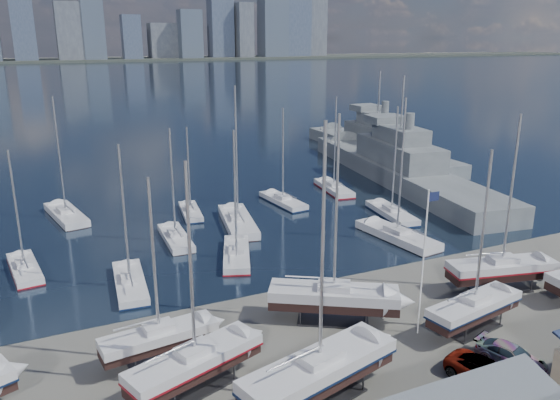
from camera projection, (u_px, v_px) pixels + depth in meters
name	position (u px, v px, depth m)	size (l,w,h in m)	color
ground	(334.00, 342.00, 42.16)	(1400.00, 1400.00, 0.00)	#605E59
water	(62.00, 79.00, 312.26)	(1400.00, 600.00, 0.40)	#1A273C
far_shore	(44.00, 61.00, 538.40)	(1400.00, 80.00, 2.20)	#2D332D
skyline	(30.00, 20.00, 519.01)	(639.14, 43.80, 107.69)	#475166
sailboat_cradle_1	(195.00, 362.00, 35.93)	(10.00, 5.72, 15.62)	#2D2D33
sailboat_cradle_2	(159.00, 337.00, 39.07)	(8.55, 3.31, 13.79)	#2D2D33
sailboat_cradle_3	(320.00, 370.00, 34.80)	(11.79, 5.94, 18.17)	#2D2D33
sailboat_cradle_4	(334.00, 297.00, 44.76)	(10.56, 8.04, 17.16)	#2D2D33
sailboat_cradle_5	(474.00, 307.00, 43.36)	(9.35, 4.06, 14.73)	#2D2D33
sailboat_cradle_6	(502.00, 269.00, 50.38)	(10.52, 5.06, 16.37)	#2D2D33
sailboat_moored_1	(25.00, 270.00, 54.48)	(3.51, 8.97, 13.06)	black
sailboat_moored_2	(66.00, 216.00, 70.79)	(5.03, 11.31, 16.50)	black
sailboat_moored_3	(130.00, 284.00, 51.23)	(3.49, 9.76, 14.29)	black
sailboat_moored_4	(176.00, 239.00, 62.79)	(2.90, 9.19, 13.73)	black
sailboat_moored_5	(191.00, 212.00, 72.39)	(3.42, 8.44, 12.25)	black
sailboat_moored_6	(237.00, 256.00, 58.02)	(5.84, 9.98, 14.41)	black
sailboat_moored_7	(238.00, 224.00, 68.00)	(5.54, 12.38, 18.07)	black
sailboat_moored_8	(283.00, 202.00, 77.09)	(3.59, 9.69, 14.17)	black
sailboat_moored_9	(397.00, 237.00, 63.38)	(4.59, 11.66, 17.13)	black
sailboat_moored_10	(391.00, 214.00, 71.66)	(4.11, 10.35, 15.05)	black
sailboat_moored_11	(334.00, 189.00, 83.54)	(4.06, 10.30, 14.99)	black
naval_ship_east	(398.00, 170.00, 89.59)	(15.69, 53.42, 18.75)	slate
naval_ship_west	(376.00, 147.00, 108.53)	(8.37, 45.76, 18.10)	slate
car_c	(487.00, 373.00, 36.91)	(2.59, 5.61, 1.56)	gray
car_d	(512.00, 356.00, 38.95)	(2.08, 5.11, 1.48)	gray
flagpole	(425.00, 253.00, 41.51)	(1.05, 0.12, 11.85)	white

